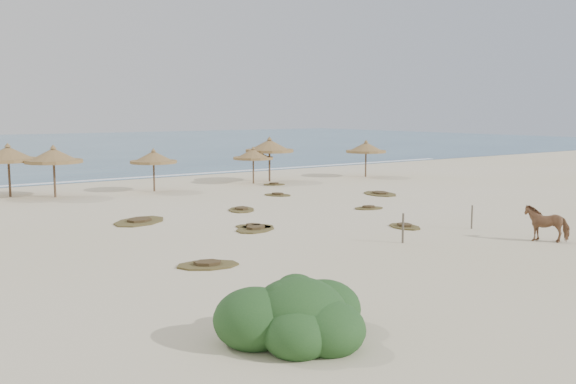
# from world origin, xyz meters

# --- Properties ---
(ground) EXTENTS (160.00, 160.00, 0.00)m
(ground) POSITION_xyz_m (0.00, 0.00, 0.00)
(ground) COLOR beige
(ground) RESTS_ON ground
(foam_line) EXTENTS (70.00, 0.60, 0.01)m
(foam_line) POSITION_xyz_m (0.00, 26.00, 0.00)
(foam_line) COLOR white
(foam_line) RESTS_ON ground
(palapa_1) EXTENTS (4.01, 4.01, 3.08)m
(palapa_1) POSITION_xyz_m (-5.84, 18.39, 2.39)
(palapa_1) COLOR brown
(palapa_1) RESTS_ON ground
(palapa_2) EXTENTS (4.45, 4.45, 3.18)m
(palapa_2) POSITION_xyz_m (-7.94, 20.13, 2.47)
(palapa_2) COLOR brown
(palapa_2) RESTS_ON ground
(palapa_3) EXTENTS (3.23, 3.23, 2.71)m
(palapa_3) POSITION_xyz_m (0.00, 17.54, 2.11)
(palapa_3) COLOR brown
(palapa_3) RESTS_ON ground
(palapa_4) EXTENTS (3.29, 3.29, 2.59)m
(palapa_4) POSITION_xyz_m (7.40, 17.56, 2.01)
(palapa_4) COLOR brown
(palapa_4) RESTS_ON ground
(palapa_5) EXTENTS (3.57, 3.57, 3.22)m
(palapa_5) POSITION_xyz_m (9.08, 18.02, 2.50)
(palapa_5) COLOR brown
(palapa_5) RESTS_ON ground
(palapa_6) EXTENTS (3.82, 3.82, 2.84)m
(palapa_6) POSITION_xyz_m (16.85, 16.37, 2.21)
(palapa_6) COLOR brown
(palapa_6) RESTS_ON ground
(horse) EXTENTS (1.59, 1.74, 1.38)m
(horse) POSITION_xyz_m (5.97, -5.73, 0.69)
(horse) COLOR #916242
(horse) RESTS_ON ground
(fence_post_near) EXTENTS (0.11, 0.11, 1.15)m
(fence_post_near) POSITION_xyz_m (1.11, -2.77, 0.58)
(fence_post_near) COLOR brown
(fence_post_near) RESTS_ON ground
(fence_post_far) EXTENTS (0.10, 0.10, 1.02)m
(fence_post_far) POSITION_xyz_m (5.68, -2.40, 0.51)
(fence_post_far) COLOR brown
(fence_post_far) RESTS_ON ground
(bush) EXTENTS (3.61, 3.18, 1.62)m
(bush) POSITION_xyz_m (-8.39, -8.80, 0.53)
(bush) COLOR #2D5323
(bush) RESTS_ON ground
(scrub_1) EXTENTS (3.55, 3.31, 0.16)m
(scrub_1) POSITION_xyz_m (-5.22, 7.51, 0.05)
(scrub_1) COLOR brown
(scrub_1) RESTS_ON ground
(scrub_2) EXTENTS (1.83, 1.94, 0.16)m
(scrub_2) POSITION_xyz_m (-1.75, 3.31, 0.05)
(scrub_2) COLOR brown
(scrub_2) RESTS_ON ground
(scrub_3) EXTENTS (2.19, 2.42, 0.16)m
(scrub_3) POSITION_xyz_m (0.37, 7.75, 0.05)
(scrub_3) COLOR brown
(scrub_3) RESTS_ON ground
(scrub_4) EXTENTS (1.78, 1.43, 0.16)m
(scrub_4) POSITION_xyz_m (5.98, 4.35, 0.05)
(scrub_4) COLOR brown
(scrub_4) RESTS_ON ground
(scrub_5) EXTENTS (2.39, 3.03, 0.16)m
(scrub_5) POSITION_xyz_m (10.48, 8.18, 0.05)
(scrub_5) COLOR brown
(scrub_5) RESTS_ON ground
(scrub_7) EXTENTS (1.77, 2.02, 0.16)m
(scrub_7) POSITION_xyz_m (5.14, 11.38, 0.05)
(scrub_7) COLOR brown
(scrub_7) RESTS_ON ground
(scrub_9) EXTENTS (2.68, 2.42, 0.16)m
(scrub_9) POSITION_xyz_m (-1.95, 2.86, 0.05)
(scrub_9) COLOR brown
(scrub_9) RESTS_ON ground
(scrub_10) EXTENTS (1.75, 1.51, 0.16)m
(scrub_10) POSITION_xyz_m (8.08, 16.00, 0.05)
(scrub_10) COLOR brown
(scrub_10) RESTS_ON ground
(scrub_11) EXTENTS (2.41, 1.99, 0.16)m
(scrub_11) POSITION_xyz_m (-6.72, -1.64, 0.05)
(scrub_11) COLOR brown
(scrub_11) RESTS_ON ground
(scrub_12) EXTENTS (1.45, 1.92, 0.16)m
(scrub_12) POSITION_xyz_m (3.60, -0.49, 0.05)
(scrub_12) COLOR brown
(scrub_12) RESTS_ON ground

